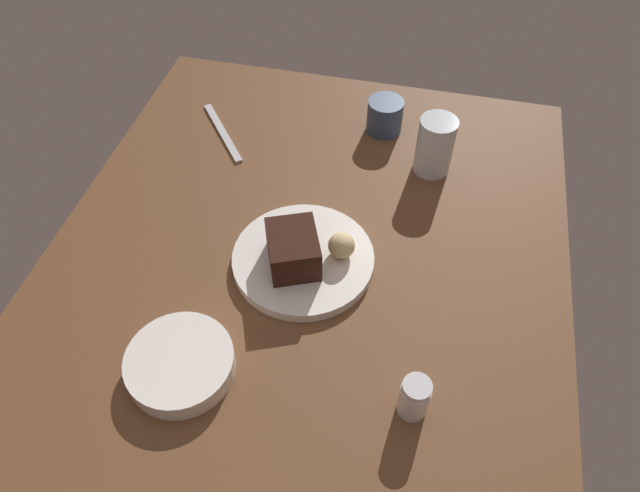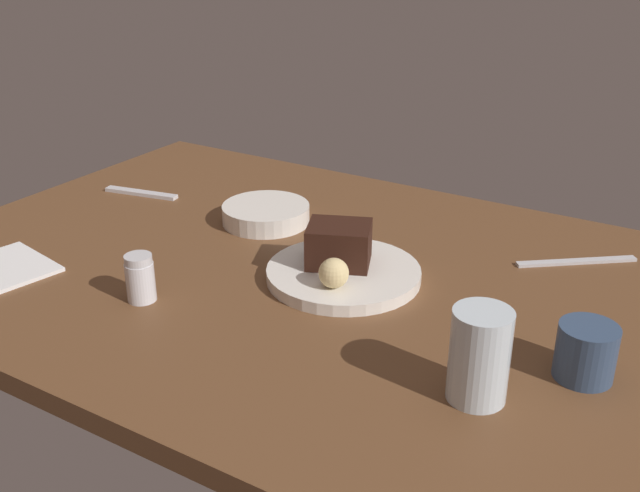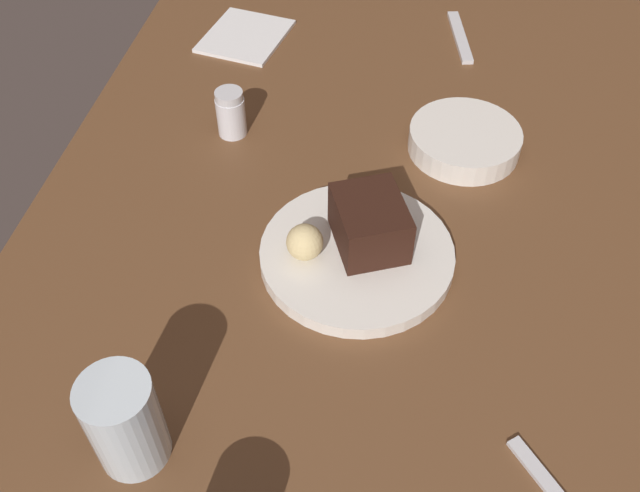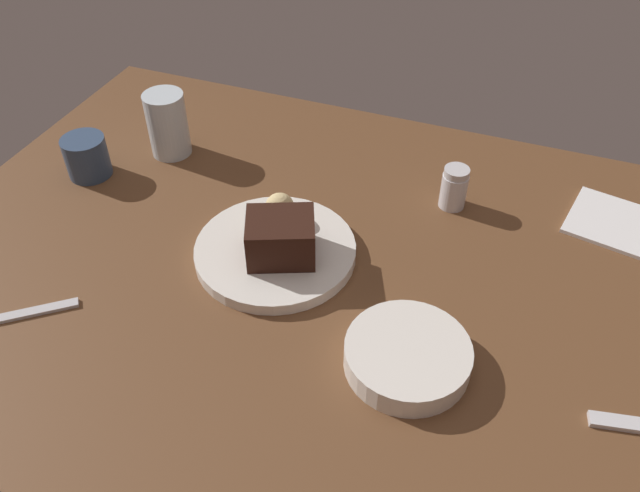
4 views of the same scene
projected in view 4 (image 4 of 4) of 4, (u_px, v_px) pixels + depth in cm
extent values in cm
cube|color=brown|center=(330.00, 278.00, 89.85)|extent=(120.00, 84.00, 3.00)
cylinder|color=white|center=(276.00, 250.00, 90.57)|extent=(22.72, 22.72, 1.78)
cube|color=black|center=(281.00, 238.00, 86.58)|extent=(11.36, 10.51, 6.10)
sphere|color=#DBC184|center=(280.00, 207.00, 92.84)|extent=(4.26, 4.26, 4.26)
cylinder|color=silver|center=(454.00, 191.00, 97.56)|extent=(4.02, 4.02, 5.61)
cylinder|color=silver|center=(457.00, 172.00, 95.27)|extent=(3.82, 3.82, 1.20)
cylinder|color=silver|center=(168.00, 124.00, 106.57)|extent=(6.70, 6.70, 10.93)
cylinder|color=white|center=(407.00, 356.00, 75.88)|extent=(15.09, 15.09, 3.21)
cylinder|color=#334766|center=(87.00, 157.00, 103.27)|extent=(6.91, 6.91, 6.70)
cube|color=silver|center=(2.00, 319.00, 81.96)|extent=(15.78, 12.87, 0.50)
cube|color=white|center=(619.00, 224.00, 95.61)|extent=(16.26, 14.77, 0.60)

